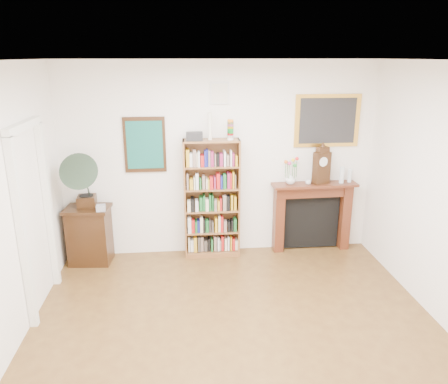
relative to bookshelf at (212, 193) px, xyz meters
name	(u,v)px	position (x,y,z in m)	size (l,w,h in m)	color
room	(244,224)	(0.13, -2.34, 0.43)	(4.51, 5.01, 2.81)	#513318
door_casing	(34,203)	(-2.08, -1.14, 0.30)	(0.08, 1.02, 2.17)	white
teal_poster	(145,145)	(-0.92, 0.14, 0.68)	(0.58, 0.04, 0.78)	black
small_picture	(219,93)	(0.13, 0.14, 1.38)	(0.26, 0.04, 0.30)	white
gilt_painting	(327,121)	(1.68, 0.14, 0.98)	(0.95, 0.04, 0.75)	gold
bookshelf	(212,193)	(0.00, 0.00, 0.00)	(0.80, 0.29, 1.99)	brown
side_cabinet	(90,235)	(-1.74, -0.08, -0.55)	(0.61, 0.44, 0.83)	black
fireplace	(312,211)	(1.51, 0.07, -0.35)	(1.26, 0.34, 1.06)	#4B2311
gramophone	(82,177)	(-1.75, -0.16, 0.32)	(0.52, 0.64, 0.81)	black
cd_stack	(101,208)	(-1.53, -0.23, -0.10)	(0.12, 0.12, 0.08)	#BAB9C6
mantel_clock	(322,166)	(1.59, 0.01, 0.35)	(0.26, 0.20, 0.54)	black
flower_vase	(291,179)	(1.15, 0.02, 0.17)	(0.15, 0.15, 0.15)	silver
teacup	(308,182)	(1.40, -0.03, 0.12)	(0.08, 0.08, 0.07)	silver
bottle_left	(342,175)	(1.91, 0.01, 0.21)	(0.07, 0.07, 0.24)	silver
bottle_right	(350,175)	(2.04, 0.04, 0.19)	(0.06, 0.06, 0.20)	silver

